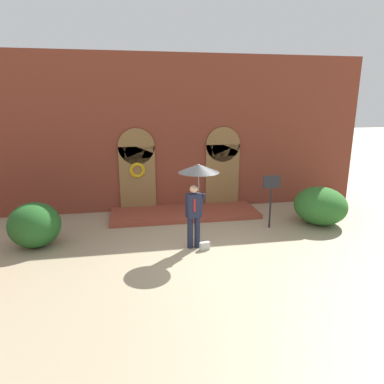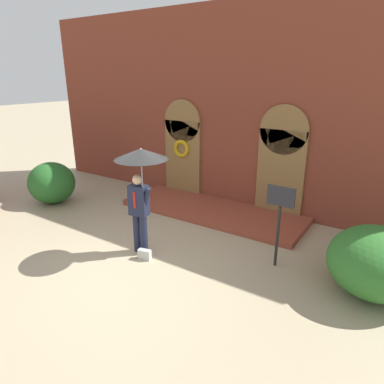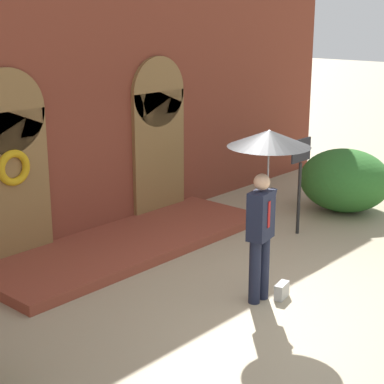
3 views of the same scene
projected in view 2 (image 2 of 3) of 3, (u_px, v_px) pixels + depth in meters
name	position (u px, v px, depth m)	size (l,w,h in m)	color
ground_plane	(141.00, 259.00, 7.35)	(80.00, 80.00, 0.00)	tan
building_facade	(233.00, 114.00, 9.76)	(14.00, 2.30, 5.60)	brown
person_with_umbrella	(141.00, 170.00, 6.97)	(1.10, 1.10, 2.36)	#191E33
handbag	(145.00, 254.00, 7.31)	(0.28, 0.12, 0.22)	#B7B7B2
sign_post	(279.00, 213.00, 6.74)	(0.56, 0.06, 1.72)	black
shrub_left	(52.00, 183.00, 10.40)	(1.41, 1.35, 1.26)	#235B23
shrub_right	(377.00, 262.00, 6.05)	(1.68, 1.79, 1.23)	#2D6B28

